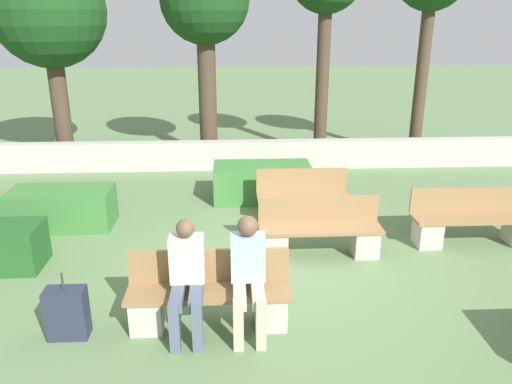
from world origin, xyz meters
The scene contains 13 objects.
ground_plane centered at (0.00, 0.00, 0.00)m, with size 60.00×60.00×0.00m, color #607F51.
perimeter_wall centered at (0.00, 4.72, 0.33)m, with size 13.24×0.30×0.66m.
bench_front centered at (-0.92, -1.52, 0.33)m, with size 1.86×0.48×0.85m.
bench_left_side centered at (0.66, 0.19, 0.33)m, with size 1.81×0.49×0.85m.
bench_right_side centered at (0.60, 1.62, 0.32)m, with size 1.60×0.48×0.85m.
bench_back centered at (3.12, 0.47, 0.33)m, with size 1.92×0.48×0.85m.
person_seated_man centered at (-1.14, -1.66, 0.73)m, with size 0.38×0.64×1.33m.
person_seated_woman centered at (-0.47, -1.66, 0.75)m, with size 0.38×0.64×1.35m.
hedge_block_near_right centered at (-0.05, 2.64, 0.34)m, with size 1.86×0.88×0.69m.
hedge_block_mid_left centered at (-3.50, 1.49, 0.33)m, with size 1.69×0.82×0.65m.
suitcase centered at (-2.47, -1.68, 0.29)m, with size 0.44×0.24×0.79m.
tree_leftmost centered at (-4.69, 5.63, 3.45)m, with size 2.57×2.57×4.80m.
tree_center_left centered at (-1.18, 5.62, 3.62)m, with size 2.05×2.05×4.78m.
Camera 1 is at (-0.64, -6.50, 3.38)m, focal length 35.00 mm.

